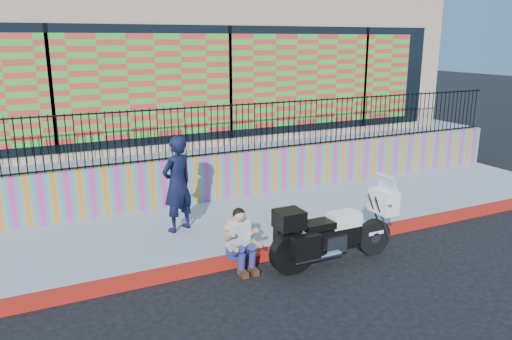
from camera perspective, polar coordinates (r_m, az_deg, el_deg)
ground at (r=9.86m, az=6.76°, el=-8.81°), size 90.00×90.00×0.00m
red_curb at (r=9.83m, az=6.78°, el=-8.41°), size 16.00×0.30×0.15m
sidewalk at (r=11.15m, az=2.21°, el=-5.45°), size 16.00×3.00×0.15m
mural_wall at (r=12.33m, az=-1.24°, el=-0.41°), size 16.00×0.20×1.10m
metal_fence at (r=12.08m, az=-1.27°, el=4.86°), size 15.80×0.04×1.20m
elevated_platform at (r=17.00m, az=-8.43°, el=3.39°), size 16.00×10.00×1.25m
storefront_building at (r=16.48m, az=-8.55°, el=12.23°), size 14.00×8.06×4.00m
police_motorcycle at (r=9.01m, az=8.73°, el=-6.81°), size 2.45×0.81×1.53m
police_officer at (r=10.06m, az=-8.98°, el=-1.59°), size 0.84×0.72×1.95m
seated_man at (r=8.77m, az=-1.59°, el=-8.58°), size 0.54×0.71×1.06m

